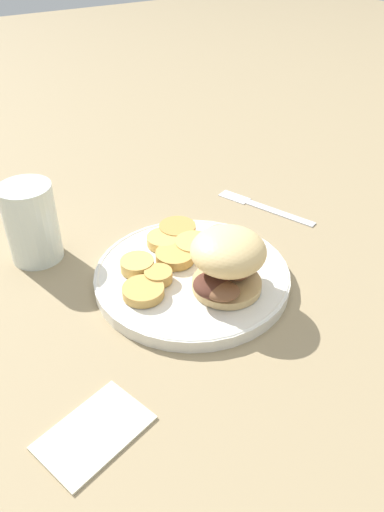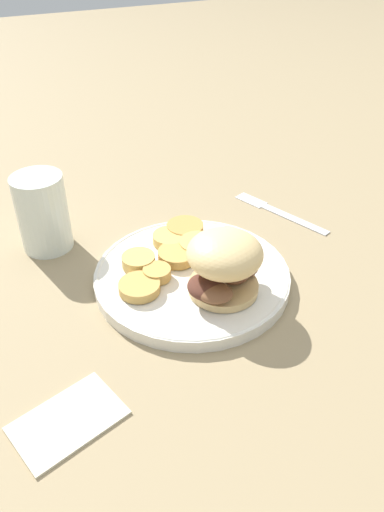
# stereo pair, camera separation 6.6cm
# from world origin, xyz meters

# --- Properties ---
(ground_plane) EXTENTS (4.00, 4.00, 0.00)m
(ground_plane) POSITION_xyz_m (0.00, 0.00, 0.00)
(ground_plane) COLOR #937F5B
(dinner_plate) EXTENTS (0.27, 0.27, 0.02)m
(dinner_plate) POSITION_xyz_m (0.00, 0.00, 0.01)
(dinner_plate) COLOR white
(dinner_plate) RESTS_ON ground_plane
(sandwich) EXTENTS (0.11, 0.10, 0.08)m
(sandwich) POSITION_xyz_m (-0.02, 0.06, 0.06)
(sandwich) COLOR tan
(sandwich) RESTS_ON dinner_plate
(potato_round_0) EXTENTS (0.04, 0.04, 0.01)m
(potato_round_0) POSITION_xyz_m (-0.08, -0.04, 0.03)
(potato_round_0) COLOR #DBB766
(potato_round_0) RESTS_ON dinner_plate
(potato_round_1) EXTENTS (0.05, 0.05, 0.01)m
(potato_round_1) POSITION_xyz_m (0.01, -0.03, 0.03)
(potato_round_1) COLOR tan
(potato_round_1) RESTS_ON dinner_plate
(potato_round_2) EXTENTS (0.05, 0.05, 0.01)m
(potato_round_2) POSITION_xyz_m (-0.00, -0.08, 0.03)
(potato_round_2) COLOR tan
(potato_round_2) RESTS_ON dinner_plate
(potato_round_3) EXTENTS (0.05, 0.05, 0.02)m
(potato_round_3) POSITION_xyz_m (0.06, -0.04, 0.03)
(potato_round_3) COLOR tan
(potato_round_3) RESTS_ON dinner_plate
(potato_round_4) EXTENTS (0.05, 0.05, 0.01)m
(potato_round_4) POSITION_xyz_m (0.08, 0.01, 0.03)
(potato_round_4) COLOR tan
(potato_round_4) RESTS_ON dinner_plate
(potato_round_5) EXTENTS (0.06, 0.06, 0.01)m
(potato_round_5) POSITION_xyz_m (-0.03, -0.09, 0.03)
(potato_round_5) COLOR #BC8942
(potato_round_5) RESTS_ON dinner_plate
(potato_round_6) EXTENTS (0.04, 0.04, 0.02)m
(potato_round_6) POSITION_xyz_m (0.05, -0.01, 0.03)
(potato_round_6) COLOR tan
(potato_round_6) RESTS_ON dinner_plate
(potato_round_7) EXTENTS (0.05, 0.05, 0.02)m
(potato_round_7) POSITION_xyz_m (-0.03, -0.04, 0.03)
(potato_round_7) COLOR tan
(potato_round_7) RESTS_ON dinner_plate
(fork) EXTENTS (0.08, 0.18, 0.00)m
(fork) POSITION_xyz_m (-0.21, -0.10, 0.00)
(fork) COLOR silver
(fork) RESTS_ON ground_plane
(drinking_glass) EXTENTS (0.07, 0.07, 0.12)m
(drinking_glass) POSITION_xyz_m (0.16, -0.17, 0.06)
(drinking_glass) COLOR silver
(drinking_glass) RESTS_ON ground_plane
(napkin) EXTENTS (0.12, 0.10, 0.01)m
(napkin) POSITION_xyz_m (0.21, 0.15, 0.00)
(napkin) COLOR beige
(napkin) RESTS_ON ground_plane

